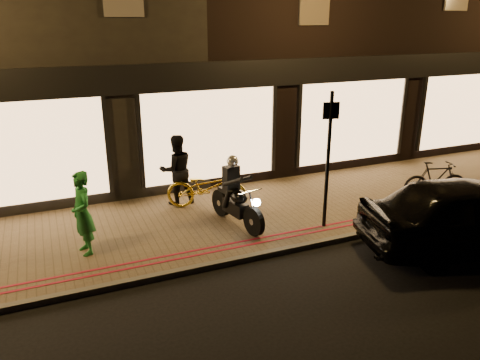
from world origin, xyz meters
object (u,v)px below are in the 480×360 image
object	(u,v)px
parked_car	(472,215)
bicycle_gold	(207,188)
motorcycle	(236,199)
sign_post	(328,154)
person_green	(83,213)

from	to	relation	value
parked_car	bicycle_gold	bearing A→B (deg)	59.76
motorcycle	bicycle_gold	bearing A→B (deg)	91.18
motorcycle	sign_post	bearing A→B (deg)	-37.31
person_green	parked_car	world-z (taller)	person_green
bicycle_gold	sign_post	bearing A→B (deg)	-110.51
sign_post	parked_car	bearing A→B (deg)	-40.36
motorcycle	sign_post	size ratio (longest dim) A/B	0.64
parked_car	motorcycle	bearing A→B (deg)	67.98
person_green	sign_post	bearing A→B (deg)	67.53
motorcycle	parked_car	bearing A→B (deg)	-45.91
motorcycle	person_green	world-z (taller)	person_green
bicycle_gold	parked_car	xyz separation A→B (m)	(4.28, -3.96, 0.14)
motorcycle	bicycle_gold	xyz separation A→B (m)	(-0.27, 1.20, -0.10)
motorcycle	parked_car	size ratio (longest dim) A/B	0.43
bicycle_gold	person_green	bearing A→B (deg)	138.08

